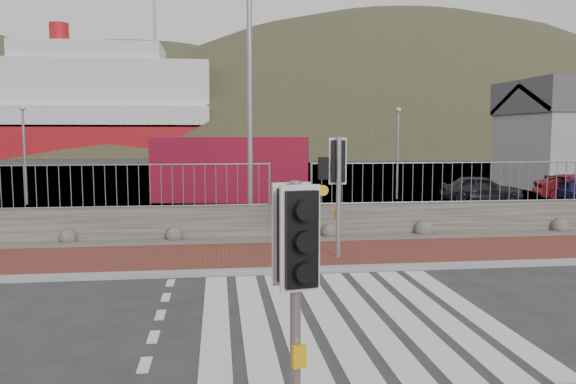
{
  "coord_description": "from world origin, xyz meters",
  "views": [
    {
      "loc": [
        -2.03,
        -8.57,
        2.95
      ],
      "look_at": [
        -0.59,
        3.0,
        1.73
      ],
      "focal_mm": 35.0,
      "sensor_mm": 36.0,
      "label": 1
    }
  ],
  "objects": [
    {
      "name": "ground",
      "position": [
        0.0,
        0.0,
        0.0
      ],
      "size": [
        220.0,
        220.0,
        0.0
      ],
      "primitive_type": "plane",
      "color": "#28282B",
      "rests_on": "ground"
    },
    {
      "name": "sidewalk_far",
      "position": [
        0.0,
        4.5,
        0.04
      ],
      "size": [
        40.0,
        3.0,
        0.08
      ],
      "primitive_type": "cube",
      "color": "maroon",
      "rests_on": "ground"
    },
    {
      "name": "kerb_far",
      "position": [
        0.0,
        3.0,
        0.05
      ],
      "size": [
        40.0,
        0.25,
        0.12
      ],
      "primitive_type": "cube",
      "color": "gray",
      "rests_on": "ground"
    },
    {
      "name": "zebra_crossing",
      "position": [
        -0.0,
        0.0,
        0.01
      ],
      "size": [
        4.62,
        5.6,
        0.01
      ],
      "color": "silver",
      "rests_on": "ground"
    },
    {
      "name": "gravel_strip",
      "position": [
        0.0,
        6.5,
        0.03
      ],
      "size": [
        40.0,
        1.5,
        0.06
      ],
      "primitive_type": "cube",
      "color": "#59544C",
      "rests_on": "ground"
    },
    {
      "name": "stone_wall",
      "position": [
        0.0,
        7.3,
        0.45
      ],
      "size": [
        40.0,
        0.6,
        0.9
      ],
      "primitive_type": "cube",
      "color": "#4C463E",
      "rests_on": "ground"
    },
    {
      "name": "railing",
      "position": [
        0.0,
        7.15,
        1.82
      ],
      "size": [
        18.07,
        0.07,
        1.22
      ],
      "color": "gray",
      "rests_on": "stone_wall"
    },
    {
      "name": "quay",
      "position": [
        0.0,
        27.9,
        0.0
      ],
      "size": [
        120.0,
        40.0,
        0.5
      ],
      "primitive_type": "cube",
      "color": "#4C4C4F",
      "rests_on": "ground"
    },
    {
      "name": "water",
      "position": [
        0.0,
        62.9,
        0.0
      ],
      "size": [
        220.0,
        50.0,
        0.05
      ],
      "primitive_type": "cube",
      "color": "#3F4C54",
      "rests_on": "ground"
    },
    {
      "name": "ferry",
      "position": [
        -24.65,
        67.9,
        5.36
      ],
      "size": [
        50.0,
        16.0,
        20.0
      ],
      "color": "maroon",
      "rests_on": "ground"
    },
    {
      "name": "hills_backdrop",
      "position": [
        6.74,
        87.9,
        -23.05
      ],
      "size": [
        254.0,
        90.0,
        100.0
      ],
      "color": "#2E321E",
      "rests_on": "ground"
    },
    {
      "name": "traffic_signal_near",
      "position": [
        -1.35,
        -3.64,
        1.82
      ],
      "size": [
        0.39,
        0.28,
        2.53
      ],
      "rotation": [
        0.0,
        0.0,
        0.17
      ],
      "color": "gray",
      "rests_on": "ground"
    },
    {
      "name": "traffic_signal_far",
      "position": [
        0.68,
        4.06,
        2.1
      ],
      "size": [
        0.68,
        0.25,
        2.88
      ],
      "rotation": [
        0.0,
        0.0,
        3.12
      ],
      "color": "gray",
      "rests_on": "ground"
    },
    {
      "name": "streetlight",
      "position": [
        -0.94,
        8.13,
        5.04
      ],
      "size": [
        1.88,
        0.59,
        8.95
      ],
      "rotation": [
        0.0,
        0.0,
        0.22
      ],
      "color": "gray",
      "rests_on": "ground"
    },
    {
      "name": "shipping_container",
      "position": [
        -1.4,
        16.47,
        1.4
      ],
      "size": [
        7.1,
        3.91,
        2.8
      ],
      "primitive_type": "cube",
      "rotation": [
        0.0,
        0.0,
        -0.17
      ],
      "color": "maroon",
      "rests_on": "ground"
    },
    {
      "name": "car_a",
      "position": [
        9.23,
        14.28,
        0.58
      ],
      "size": [
        3.67,
        2.28,
        1.17
      ],
      "primitive_type": "imported",
      "rotation": [
        0.0,
        0.0,
        1.29
      ],
      "color": "black",
      "rests_on": "ground"
    }
  ]
}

